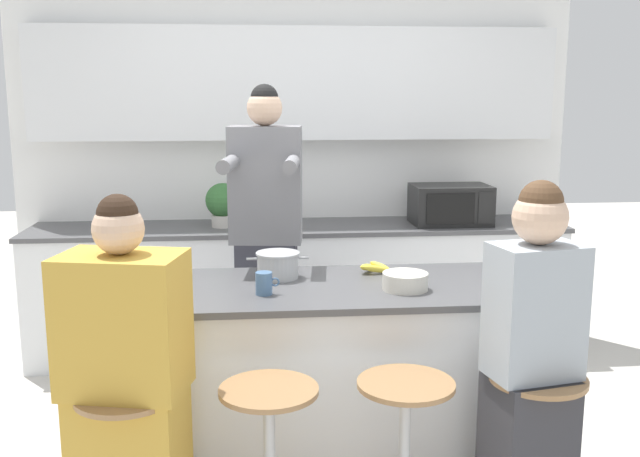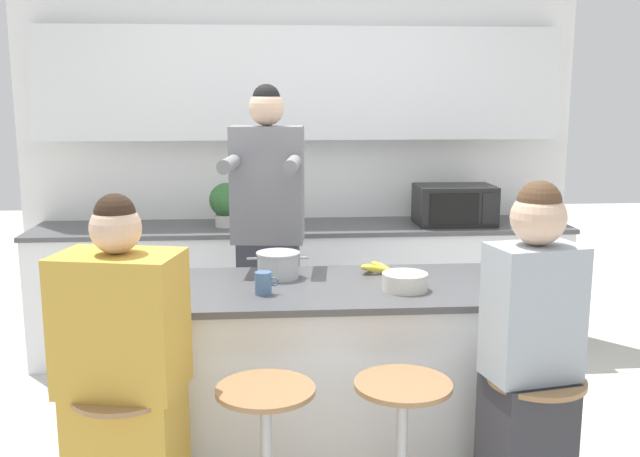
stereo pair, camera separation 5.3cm
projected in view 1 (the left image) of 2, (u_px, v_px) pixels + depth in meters
wall_back at (296, 125)px, 4.93m from camera, size 3.85×0.22×2.70m
back_counter at (300, 289)px, 4.85m from camera, size 3.57×0.60×0.89m
kitchen_island at (322, 377)px, 3.32m from camera, size 1.94×0.75×0.90m
bar_stool_rightmost at (534, 452)px, 2.79m from camera, size 0.38×0.38×0.69m
person_cooking at (266, 253)px, 3.88m from camera, size 0.45×0.60×1.81m
person_wrapped_blanket at (127, 396)px, 2.60m from camera, size 0.49×0.37×1.41m
person_seated_near at (531, 377)px, 2.74m from camera, size 0.37×0.32×1.45m
cooking_pot at (278, 265)px, 3.37m from camera, size 0.30×0.21×0.12m
fruit_bowl at (405, 281)px, 3.17m from camera, size 0.20×0.20×0.08m
coffee_cup_near at (158, 282)px, 3.12m from camera, size 0.12×0.09×0.09m
coffee_cup_far at (264, 283)px, 3.09m from camera, size 0.11×0.07×0.10m
banana_bunch at (374, 268)px, 3.47m from camera, size 0.18×0.13×0.06m
microwave at (450, 205)px, 4.81m from camera, size 0.52×0.35×0.26m
potted_plant at (223, 203)px, 4.70m from camera, size 0.23×0.23×0.29m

